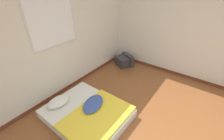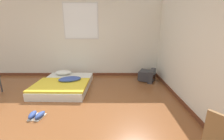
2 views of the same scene
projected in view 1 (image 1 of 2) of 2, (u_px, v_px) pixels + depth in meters
name	position (u px, v px, depth m)	size (l,w,h in m)	color
wall_back	(55.00, 46.00, 3.43)	(7.66, 0.08, 2.60)	silver
wall_right	(202.00, 38.00, 3.93)	(0.08, 7.60, 2.60)	silver
mattress_bed	(87.00, 113.00, 3.22)	(1.40, 1.73, 0.34)	silver
crt_tv	(124.00, 60.00, 5.23)	(0.64, 0.68, 0.37)	#333338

